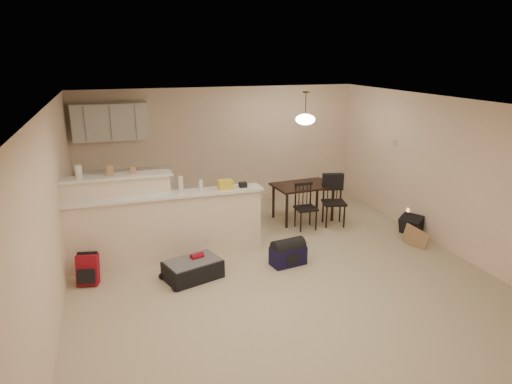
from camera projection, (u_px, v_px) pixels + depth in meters
name	position (u px, v px, depth m)	size (l,w,h in m)	color
room	(278.00, 192.00, 6.57)	(7.00, 7.02, 2.50)	#C5B697
breakfast_bar	(150.00, 223.00, 7.13)	(3.08, 0.58, 1.39)	#F3DFC5
upper_cabinets	(110.00, 122.00, 8.76)	(1.40, 0.34, 0.70)	white
kitchen_counter	(128.00, 195.00, 9.12)	(1.80, 0.60, 0.90)	white
thermostat	(394.00, 143.00, 8.79)	(0.02, 0.12, 0.12)	beige
jar	(78.00, 171.00, 6.72)	(0.10, 0.10, 0.20)	silver
cereal_box	(110.00, 171.00, 6.86)	(0.10, 0.07, 0.16)	tan
small_box	(133.00, 170.00, 6.96)	(0.08, 0.06, 0.12)	tan
bottle_a	(181.00, 185.00, 7.03)	(0.07, 0.07, 0.26)	silver
bottle_b	(201.00, 185.00, 7.13)	(0.06, 0.06, 0.18)	silver
bag_lump	(225.00, 184.00, 7.25)	(0.22, 0.18, 0.14)	tan
pouch	(243.00, 185.00, 7.35)	(0.12, 0.10, 0.08)	tan
dining_table	(303.00, 189.00, 8.89)	(1.20, 0.84, 0.71)	black
pendant_lamp	(305.00, 119.00, 8.50)	(0.36, 0.36, 0.62)	brown
dining_chair_near	(306.00, 207.00, 8.46)	(0.38, 0.36, 0.86)	black
dining_chair_far	(334.00, 201.00, 8.63)	(0.42, 0.40, 0.95)	black
suitcase	(193.00, 270.00, 6.65)	(0.78, 0.51, 0.27)	black
red_backpack	(88.00, 270.00, 6.47)	(0.29, 0.18, 0.44)	maroon
navy_duffel	(288.00, 256.00, 7.09)	(0.53, 0.29, 0.29)	#131136
black_daypack	(412.00, 225.00, 8.28)	(0.38, 0.27, 0.34)	black
cardboard_sheet	(415.00, 237.00, 7.72)	(0.44, 0.02, 0.34)	tan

